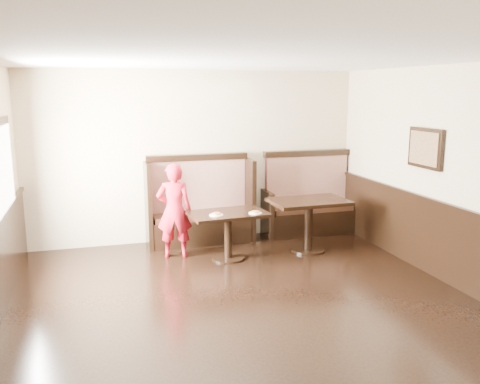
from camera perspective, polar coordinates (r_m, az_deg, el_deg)
name	(u,v)px	position (r m, az deg, el deg)	size (l,w,h in m)	color
ground	(265,329)	(5.56, 2.82, -15.08)	(7.00, 7.00, 0.00)	black
room_shell	(231,263)	(5.47, -1.07, -7.92)	(7.00, 7.00, 7.00)	#C5AF8E
booth_main	(200,211)	(8.39, -4.55, -2.11)	(1.75, 0.72, 1.45)	black
booth_neighbor	(309,206)	(8.99, 7.71, -1.57)	(1.65, 0.72, 1.45)	black
table_main	(228,223)	(7.49, -1.35, -3.54)	(1.18, 0.80, 0.72)	black
table_neighbor	(309,213)	(7.96, 7.71, -2.32)	(1.19, 0.80, 0.81)	black
child	(174,211)	(7.63, -7.39, -2.08)	(0.52, 0.34, 1.43)	red
pizza_plate_left	(216,214)	(7.28, -2.68, -2.53)	(0.20, 0.20, 0.04)	white
pizza_plate_right	(255,212)	(7.39, 1.72, -2.31)	(0.19, 0.19, 0.04)	white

